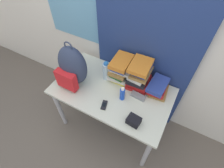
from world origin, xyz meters
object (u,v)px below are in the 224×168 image
(book_stack_left, at_px, (121,69))
(sunglasses_case, at_px, (138,96))
(water_bottle, at_px, (106,71))
(camera_pouch, at_px, (134,121))
(cell_phone, at_px, (104,105))
(sports_bottle, at_px, (115,73))
(book_stack_center, at_px, (139,75))
(backpack, at_px, (72,67))
(sunscreen_bottle, at_px, (122,94))
(book_stack_right, at_px, (158,87))

(book_stack_left, bearing_deg, sunglasses_case, -29.85)
(water_bottle, height_order, sunglasses_case, water_bottle)
(camera_pouch, bearing_deg, cell_phone, 174.61)
(camera_pouch, bearing_deg, sports_bottle, 136.02)
(book_stack_center, height_order, water_bottle, book_stack_center)
(backpack, xyz_separation_m, sunscreen_bottle, (0.54, 0.04, -0.14))
(sports_bottle, xyz_separation_m, cell_phone, (0.06, -0.34, -0.10))
(book_stack_center, distance_m, water_bottle, 0.35)
(book_stack_right, bearing_deg, camera_pouch, -98.56)
(water_bottle, height_order, sports_bottle, sports_bottle)
(backpack, height_order, book_stack_right, backpack)
(sunglasses_case, bearing_deg, book_stack_right, 48.24)
(water_bottle, bearing_deg, sunscreen_bottle, -31.20)
(sports_bottle, relative_size, sunscreen_bottle, 1.43)
(backpack, relative_size, camera_pouch, 4.06)
(book_stack_center, bearing_deg, sunglasses_case, -66.64)
(sunscreen_bottle, xyz_separation_m, sunglasses_case, (0.13, 0.09, -0.06))
(book_stack_left, height_order, sports_bottle, book_stack_left)
(water_bottle, distance_m, sunscreen_bottle, 0.32)
(water_bottle, distance_m, cell_phone, 0.38)
(book_stack_right, bearing_deg, water_bottle, -171.40)
(camera_pouch, bearing_deg, book_stack_right, 81.44)
(water_bottle, distance_m, sports_bottle, 0.10)
(sports_bottle, bearing_deg, cell_phone, -80.07)
(sunglasses_case, bearing_deg, camera_pouch, -74.98)
(cell_phone, bearing_deg, book_stack_right, 46.32)
(sports_bottle, bearing_deg, backpack, -149.09)
(book_stack_right, relative_size, camera_pouch, 2.09)
(water_bottle, height_order, camera_pouch, water_bottle)
(book_stack_right, bearing_deg, sports_bottle, -171.28)
(sunglasses_case, height_order, camera_pouch, camera_pouch)
(sunscreen_bottle, bearing_deg, sunglasses_case, 34.36)
(book_stack_center, xyz_separation_m, book_stack_right, (0.21, 0.01, -0.08))
(backpack, bearing_deg, water_bottle, 37.61)
(book_stack_left, bearing_deg, cell_phone, -86.61)
(book_stack_right, distance_m, camera_pouch, 0.44)
(book_stack_left, bearing_deg, camera_pouch, -51.47)
(book_stack_right, bearing_deg, backpack, -160.51)
(book_stack_center, relative_size, water_bottle, 1.33)
(backpack, height_order, camera_pouch, backpack)
(book_stack_left, distance_m, book_stack_right, 0.42)
(sunscreen_bottle, height_order, sunglasses_case, sunscreen_bottle)
(water_bottle, xyz_separation_m, camera_pouch, (0.48, -0.36, -0.07))
(backpack, bearing_deg, sports_bottle, 30.91)
(sunscreen_bottle, height_order, camera_pouch, sunscreen_bottle)
(water_bottle, relative_size, cell_phone, 2.02)
(water_bottle, bearing_deg, book_stack_left, 30.94)
(sports_bottle, bearing_deg, book_stack_center, 14.59)
(book_stack_left, bearing_deg, backpack, -144.52)
(book_stack_center, xyz_separation_m, camera_pouch, (0.14, -0.43, -0.11))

